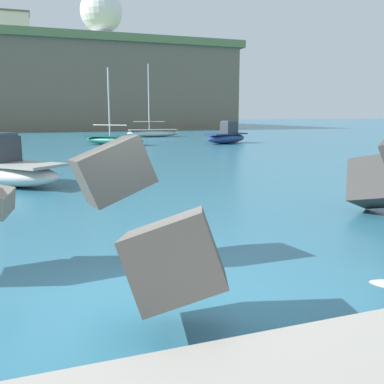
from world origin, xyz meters
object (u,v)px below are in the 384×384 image
boat_near_left (114,140)px  radar_dome (101,16)px  boat_far_left (3,169)px  boat_mid_right (227,136)px  station_building_west (11,28)px  boat_near_right (153,132)px

boat_near_left → radar_dome: size_ratio=0.62×
boat_far_left → boat_mid_right: bearing=46.5°
boat_near_left → boat_far_left: size_ratio=1.26×
boat_far_left → radar_dome: 71.89m
boat_near_left → station_building_west: 51.01m
station_building_west → boat_far_left: bearing=-89.0°
boat_near_left → radar_dome: bearing=82.0°
boat_near_left → radar_dome: (6.77, 47.89, 19.75)m
boat_near_left → boat_far_left: bearing=-111.0°
boat_near_right → radar_dome: (0.28, 36.36, 19.69)m
boat_near_left → boat_mid_right: (9.75, -1.51, 0.19)m
boat_near_right → station_building_west: bearing=113.0°
radar_dome → station_building_west: (-15.53, -0.51, -3.02)m
boat_near_right → station_building_west: (-15.24, 35.85, 16.68)m
radar_dome → boat_near_right: bearing=-90.4°
boat_near_right → boat_mid_right: 13.44m
boat_near_right → boat_near_left: bearing=-119.3°
boat_mid_right → boat_near_left: bearing=171.2°
boat_near_right → boat_far_left: size_ratio=1.60×
boat_near_right → station_building_west: 42.38m
boat_near_right → boat_mid_right: (3.26, -13.04, 0.13)m
radar_dome → station_building_west: size_ratio=1.65×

